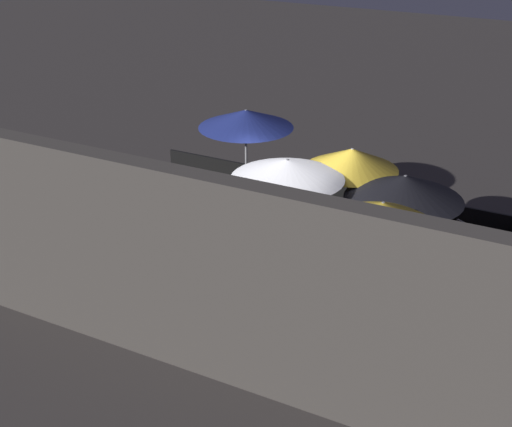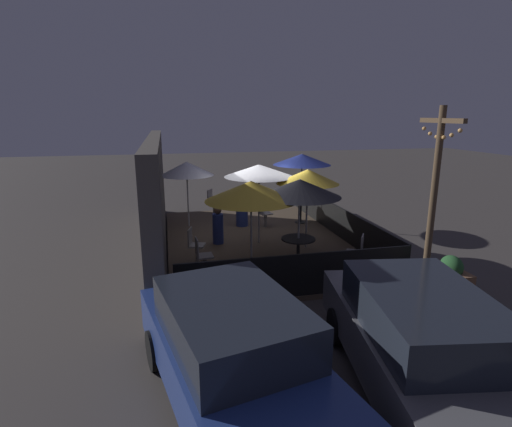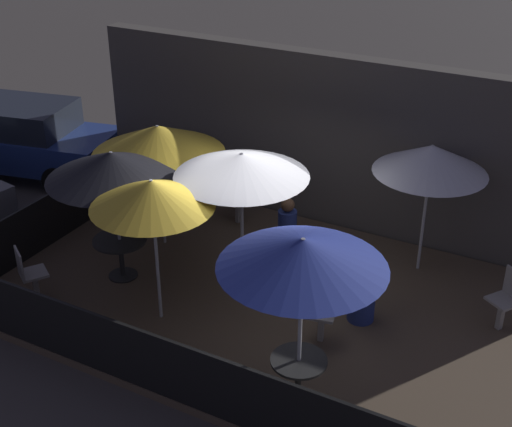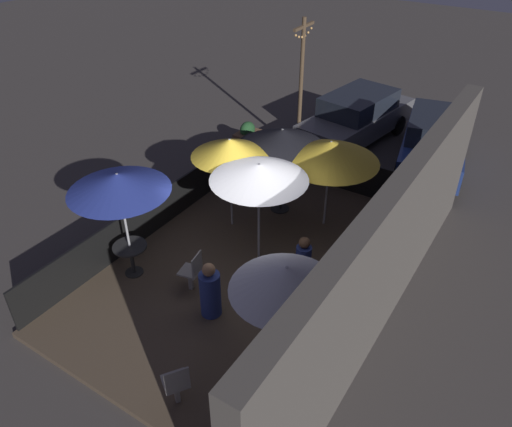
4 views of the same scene
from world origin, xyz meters
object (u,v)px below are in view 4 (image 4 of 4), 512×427
(dining_table_1, at_px, (281,190))
(patio_chair_1, at_px, (365,242))
(patio_chair_0, at_px, (377,219))
(patio_umbrella_2, at_px, (259,172))
(patio_chair_4, at_px, (256,166))
(patron_1, at_px, (303,262))
(parked_car_0, at_px, (357,117))
(parked_car_1, at_px, (434,140))
(patio_umbrella_5, at_px, (286,279))
(dining_table_0, at_px, (131,252))
(patio_chair_3, at_px, (176,383))
(patio_chair_2, at_px, (193,270))
(patio_umbrella_4, at_px, (330,151))
(patron_0, at_px, (210,292))
(patio_umbrella_0, at_px, (118,182))
(planter_box, at_px, (248,139))
(patio_umbrella_3, at_px, (230,148))
(light_post, at_px, (301,81))
(patio_umbrella_1, at_px, (282,138))

(dining_table_1, relative_size, patio_chair_1, 0.97)
(patio_chair_0, bearing_deg, patio_umbrella_2, 44.13)
(patio_chair_4, height_order, patron_1, patron_1)
(parked_car_0, xyz_separation_m, parked_car_1, (0.37, 2.60, -0.00))
(patio_umbrella_5, relative_size, dining_table_0, 3.07)
(patio_chair_3, relative_size, patio_chair_4, 1.01)
(patio_chair_1, distance_m, patio_chair_2, 3.81)
(patio_chair_2, xyz_separation_m, parked_car_0, (-8.63, -0.12, 0.21))
(patio_umbrella_4, relative_size, dining_table_1, 2.59)
(patron_0, distance_m, patron_1, 2.07)
(patron_0, bearing_deg, patio_umbrella_2, 160.38)
(patio_umbrella_4, xyz_separation_m, patio_umbrella_5, (4.30, 1.31, 0.02))
(patio_umbrella_5, distance_m, patio_chair_3, 2.41)
(patio_umbrella_0, bearing_deg, patio_chair_2, 101.39)
(patio_umbrella_5, bearing_deg, patio_chair_4, -143.12)
(dining_table_1, relative_size, patio_chair_4, 0.93)
(dining_table_0, bearing_deg, dining_table_1, 160.20)
(patron_0, relative_size, planter_box, 1.23)
(patio_chair_1, bearing_deg, patio_chair_2, 64.18)
(dining_table_0, bearing_deg, patio_umbrella_3, 164.33)
(patio_chair_1, xyz_separation_m, light_post, (-4.14, -3.93, 1.67))
(patio_umbrella_1, height_order, patio_umbrella_2, patio_umbrella_2)
(patio_chair_0, height_order, parked_car_1, parked_car_1)
(patron_0, bearing_deg, patio_chair_1, 125.31)
(dining_table_1, bearing_deg, dining_table_0, -19.80)
(patio_umbrella_2, distance_m, patio_chair_2, 2.41)
(patio_umbrella_2, relative_size, light_post, 0.58)
(patio_chair_0, xyz_separation_m, patio_chair_2, (3.77, -2.47, 0.00))
(patio_chair_3, xyz_separation_m, light_post, (-9.23, -2.85, 1.63))
(dining_table_1, distance_m, patron_0, 4.00)
(patio_umbrella_5, relative_size, parked_car_0, 0.47)
(dining_table_0, relative_size, patio_chair_3, 0.77)
(patio_chair_0, relative_size, patio_chair_2, 1.00)
(patio_chair_3, distance_m, parked_car_1, 10.59)
(patron_1, height_order, parked_car_0, parked_car_0)
(patio_umbrella_0, bearing_deg, dining_table_1, 160.20)
(patio_umbrella_4, xyz_separation_m, parked_car_1, (-4.65, 1.26, -1.27))
(patio_umbrella_1, relative_size, patron_1, 1.94)
(patio_umbrella_3, height_order, dining_table_1, patio_umbrella_3)
(parked_car_1, bearing_deg, patio_umbrella_4, -27.26)
(patio_chair_4, bearing_deg, patio_umbrella_1, -0.00)
(patio_umbrella_2, xyz_separation_m, dining_table_1, (-1.96, -0.59, -1.64))
(patio_chair_2, bearing_deg, patio_chair_1, -143.99)
(parked_car_0, bearing_deg, patio_umbrella_1, 10.32)
(patio_umbrella_1, xyz_separation_m, patio_umbrella_3, (1.23, -0.65, 0.08))
(dining_table_0, distance_m, parked_car_1, 9.40)
(patio_umbrella_0, height_order, parked_car_0, patio_umbrella_0)
(patio_umbrella_3, height_order, patron_0, patio_umbrella_3)
(patio_umbrella_5, bearing_deg, patio_chair_0, -179.28)
(patio_umbrella_0, height_order, patio_umbrella_3, patio_umbrella_0)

